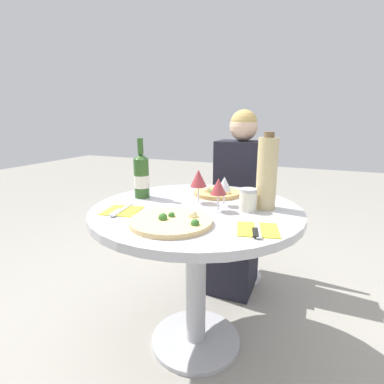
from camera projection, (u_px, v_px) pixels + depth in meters
ground_plane at (196, 341)px, 1.57m from camera, size 12.00×12.00×0.00m
dining_table at (196, 237)px, 1.43m from camera, size 0.97×0.97×0.73m
chair_behind_diner at (242, 215)px, 2.17m from camera, size 0.38×0.38×0.91m
seated_diner at (238, 209)px, 2.02m from camera, size 0.34×0.44×1.19m
pizza_large at (172, 221)px, 1.17m from camera, size 0.32×0.32×0.05m
pizza_small_far at (217, 193)px, 1.60m from camera, size 0.25×0.25×0.05m
wine_bottle at (142, 176)px, 1.53m from camera, size 0.08×0.08×0.30m
tall_carafe at (267, 173)px, 1.34m from camera, size 0.09×0.09×0.34m
sugar_shaker at (248, 200)px, 1.33m from camera, size 0.08×0.08×0.10m
wine_glass_back_right at (224, 184)px, 1.39m from camera, size 0.06×0.06×0.14m
wine_glass_back_left at (198, 179)px, 1.44m from camera, size 0.08×0.08×0.16m
wine_glass_front_right at (218, 187)px, 1.31m from camera, size 0.07×0.07×0.15m
place_setting_left at (122, 211)px, 1.33m from camera, size 0.17×0.19×0.01m
place_setting_right at (258, 230)px, 1.10m from camera, size 0.18×0.19×0.01m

